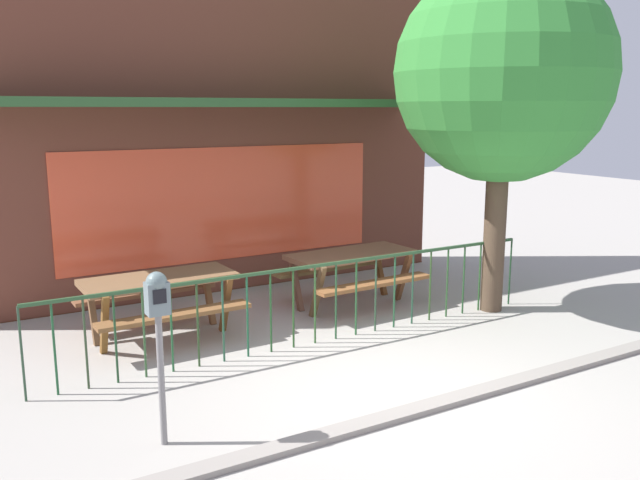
{
  "coord_description": "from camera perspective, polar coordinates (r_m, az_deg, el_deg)",
  "views": [
    {
      "loc": [
        -3.75,
        -4.95,
        2.77
      ],
      "look_at": [
        0.3,
        2.01,
        1.16
      ],
      "focal_mm": 37.24,
      "sensor_mm": 36.0,
      "label": 1
    }
  ],
  "objects": [
    {
      "name": "ground",
      "position": [
        6.8,
        6.5,
        -12.82
      ],
      "size": [
        40.0,
        40.0,
        0.0
      ],
      "primitive_type": "plane",
      "color": "#A19B93"
    },
    {
      "name": "pub_storefront",
      "position": [
        10.23,
        -8.83,
        10.0
      ],
      "size": [
        7.63,
        1.37,
        5.14
      ],
      "color": "#48200E",
      "rests_on": "ground"
    },
    {
      "name": "patio_fence_front",
      "position": [
        7.84,
        -0.43,
        -4.28
      ],
      "size": [
        6.43,
        0.04,
        0.97
      ],
      "color": "#284A2A",
      "rests_on": "ground"
    },
    {
      "name": "picnic_table_left",
      "position": [
        8.27,
        -13.63,
        -4.16
      ],
      "size": [
        1.84,
        1.41,
        0.79
      ],
      "color": "brown",
      "rests_on": "ground"
    },
    {
      "name": "picnic_table_right",
      "position": [
        9.38,
        2.66,
        -2.03
      ],
      "size": [
        1.87,
        1.45,
        0.79
      ],
      "color": "brown",
      "rests_on": "ground"
    },
    {
      "name": "parking_meter_near",
      "position": [
        5.53,
        -13.75,
        -6.07
      ],
      "size": [
        0.18,
        0.17,
        1.49
      ],
      "color": "slate",
      "rests_on": "ground"
    },
    {
      "name": "street_tree",
      "position": [
        9.22,
        15.44,
        13.56
      ],
      "size": [
        2.86,
        2.86,
        4.65
      ],
      "color": "#4B392A",
      "rests_on": "ground"
    },
    {
      "name": "curb_edge",
      "position": [
        6.46,
        9.07,
        -14.22
      ],
      "size": [
        10.68,
        0.2,
        0.11
      ],
      "primitive_type": "cube",
      "color": "gray",
      "rests_on": "ground"
    }
  ]
}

